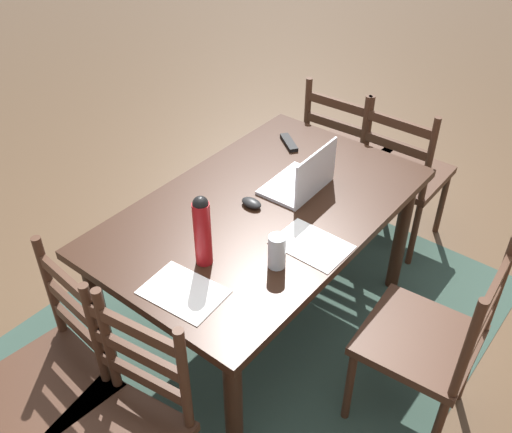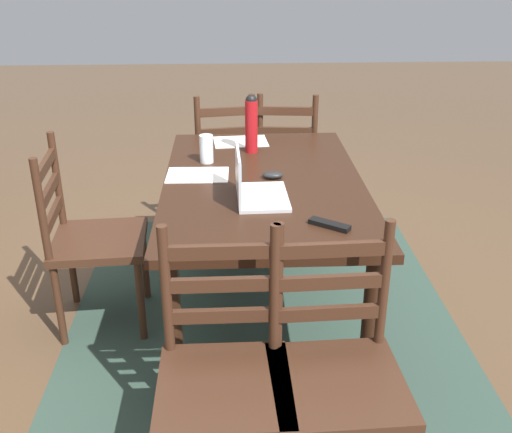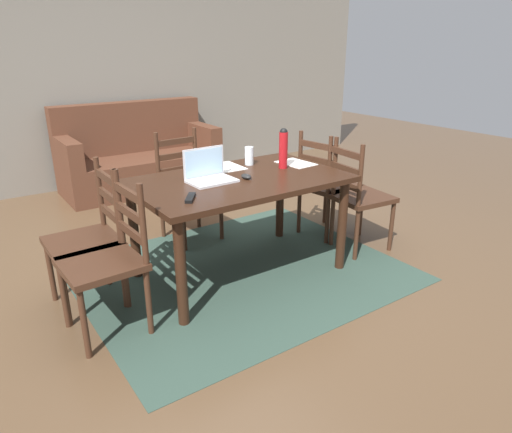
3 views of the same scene
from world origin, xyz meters
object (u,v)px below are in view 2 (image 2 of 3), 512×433
object	(u,v)px
chair_left_near	(336,374)
drinking_glass	(206,149)
laptop	(252,187)
chair_left_far	(224,377)
chair_far_head	(91,239)
chair_right_near	(282,163)
tv_remote	(329,225)
water_bottle	(251,123)
chair_right_far	(226,164)
dining_table	(263,199)
computer_mouse	(273,175)

from	to	relation	value
chair_left_near	drinking_glass	world-z (taller)	chair_left_near
laptop	chair_left_far	bearing A→B (deg)	171.42
chair_left_far	chair_far_head	bearing A→B (deg)	32.02
chair_right_near	tv_remote	bearing A→B (deg)	-178.18
water_bottle	chair_right_far	bearing A→B (deg)	12.82
chair_left_far	chair_left_near	world-z (taller)	same
dining_table	computer_mouse	distance (m)	0.12
chair_left_far	chair_left_near	xyz separation A→B (m)	(-0.00, -0.37, 0.00)
chair_right_near	water_bottle	size ratio (longest dim) A/B	3.08
chair_right_far	chair_right_near	world-z (taller)	same
chair_far_head	water_bottle	xyz separation A→B (m)	(0.43, -0.80, 0.45)
dining_table	chair_right_far	world-z (taller)	chair_right_far
chair_right_far	chair_far_head	bearing A→B (deg)	147.89
chair_far_head	chair_right_far	xyz separation A→B (m)	(1.05, -0.66, 0.00)
dining_table	chair_right_near	bearing A→B (deg)	-9.94
dining_table	chair_left_far	size ratio (longest dim) A/B	1.59
chair_far_head	water_bottle	world-z (taller)	water_bottle
chair_left_near	computer_mouse	bearing A→B (deg)	7.41
chair_left_far	tv_remote	distance (m)	0.74
chair_right_near	computer_mouse	distance (m)	1.07
chair_right_near	laptop	size ratio (longest dim) A/B	2.91
chair_far_head	drinking_glass	world-z (taller)	chair_far_head
dining_table	chair_far_head	xyz separation A→B (m)	(-0.00, 0.84, -0.19)
laptop	drinking_glass	size ratio (longest dim) A/B	2.28
chair_left_far	chair_left_near	distance (m)	0.37
chair_left_near	tv_remote	distance (m)	0.61
chair_right_far	laptop	xyz separation A→B (m)	(-1.26, -0.12, 0.35)
computer_mouse	dining_table	bearing A→B (deg)	125.29
water_bottle	drinking_glass	bearing A→B (deg)	123.89
laptop	chair_far_head	bearing A→B (deg)	74.72
drinking_glass	tv_remote	bearing A→B (deg)	-147.05
chair_far_head	chair_right_near	size ratio (longest dim) A/B	1.00
chair_far_head	chair_left_near	bearing A→B (deg)	-135.49
laptop	chair_right_far	bearing A→B (deg)	5.39
chair_right_near	computer_mouse	world-z (taller)	chair_right_near
chair_left_near	chair_far_head	distance (m)	1.46
dining_table	drinking_glass	world-z (taller)	drinking_glass
water_bottle	drinking_glass	distance (m)	0.29
chair_right_far	water_bottle	xyz separation A→B (m)	(-0.62, -0.14, 0.45)
chair_left_near	drinking_glass	xyz separation A→B (m)	(1.32, 0.46, 0.36)
chair_right_far	chair_right_near	size ratio (longest dim) A/B	1.00
chair_far_head	dining_table	bearing A→B (deg)	-89.80
chair_right_near	water_bottle	distance (m)	0.79
water_bottle	chair_left_far	bearing A→B (deg)	174.31
chair_left_far	chair_far_head	world-z (taller)	same
computer_mouse	tv_remote	size ratio (longest dim) A/B	0.59
dining_table	chair_right_near	size ratio (longest dim) A/B	1.59
laptop	tv_remote	distance (m)	0.42
chair_right_far	chair_right_near	distance (m)	0.36
chair_right_far	chair_left_far	bearing A→B (deg)	179.83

